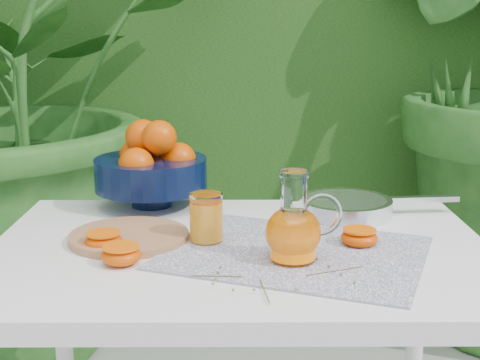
{
  "coord_description": "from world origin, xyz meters",
  "views": [
    {
      "loc": [
        -0.03,
        -1.25,
        1.19
      ],
      "look_at": [
        -0.02,
        0.04,
        0.88
      ],
      "focal_mm": 50.0,
      "sensor_mm": 36.0,
      "label": 1
    }
  ],
  "objects_px": {
    "cutting_board": "(129,237)",
    "juice_pitcher": "(294,230)",
    "white_table": "(240,284)",
    "saute_pan": "(347,206)",
    "fruit_bowl": "(152,166)"
  },
  "relations": [
    {
      "from": "white_table",
      "to": "juice_pitcher",
      "type": "distance_m",
      "value": 0.2
    },
    {
      "from": "white_table",
      "to": "juice_pitcher",
      "type": "bearing_deg",
      "value": -44.0
    },
    {
      "from": "cutting_board",
      "to": "juice_pitcher",
      "type": "bearing_deg",
      "value": -21.58
    },
    {
      "from": "white_table",
      "to": "cutting_board",
      "type": "distance_m",
      "value": 0.25
    },
    {
      "from": "cutting_board",
      "to": "saute_pan",
      "type": "distance_m",
      "value": 0.51
    },
    {
      "from": "juice_pitcher",
      "to": "saute_pan",
      "type": "distance_m",
      "value": 0.34
    },
    {
      "from": "cutting_board",
      "to": "saute_pan",
      "type": "relative_size",
      "value": 0.63
    },
    {
      "from": "fruit_bowl",
      "to": "juice_pitcher",
      "type": "bearing_deg",
      "value": -51.93
    },
    {
      "from": "saute_pan",
      "to": "fruit_bowl",
      "type": "bearing_deg",
      "value": 169.13
    },
    {
      "from": "white_table",
      "to": "cutting_board",
      "type": "height_order",
      "value": "cutting_board"
    },
    {
      "from": "cutting_board",
      "to": "juice_pitcher",
      "type": "distance_m",
      "value": 0.35
    },
    {
      "from": "white_table",
      "to": "cutting_board",
      "type": "bearing_deg",
      "value": 171.72
    },
    {
      "from": "white_table",
      "to": "juice_pitcher",
      "type": "relative_size",
      "value": 5.85
    },
    {
      "from": "fruit_bowl",
      "to": "juice_pitcher",
      "type": "distance_m",
      "value": 0.5
    },
    {
      "from": "juice_pitcher",
      "to": "saute_pan",
      "type": "bearing_deg",
      "value": 64.46
    }
  ]
}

